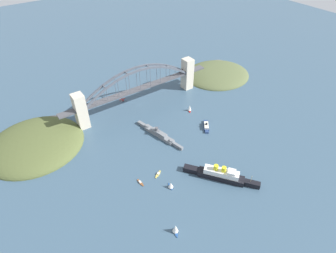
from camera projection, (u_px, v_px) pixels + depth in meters
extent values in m
plane|color=#385166|center=(140.00, 105.00, 455.26)|extent=(1400.00, 1400.00, 0.00)
cube|color=beige|center=(187.00, 74.00, 480.09)|extent=(15.30, 16.58, 54.00)
cube|color=beige|center=(81.00, 111.00, 396.29)|extent=(15.30, 16.58, 54.00)
cube|color=#47474C|center=(139.00, 89.00, 435.79)|extent=(174.33, 11.59, 2.40)
cube|color=#47474C|center=(196.00, 69.00, 486.37)|extent=(24.00, 11.59, 2.40)
cube|color=#47474C|center=(66.00, 114.00, 385.20)|extent=(24.00, 11.59, 2.40)
cube|color=#4C515B|center=(180.00, 69.00, 471.44)|extent=(19.98, 1.80, 14.86)
cube|color=#4C515B|center=(171.00, 66.00, 456.54)|extent=(19.68, 1.80, 12.33)
cube|color=#4C515B|center=(161.00, 65.00, 443.35)|extent=(19.32, 1.80, 9.78)
cube|color=#4C515B|center=(151.00, 65.00, 431.88)|extent=(18.90, 1.80, 7.19)
cube|color=#4C515B|center=(141.00, 66.00, 422.13)|extent=(18.44, 1.80, 4.55)
cube|color=#4C515B|center=(130.00, 70.00, 414.08)|extent=(18.44, 1.80, 4.55)
cube|color=#4C515B|center=(119.00, 75.00, 407.76)|extent=(18.90, 1.80, 7.19)
cube|color=#4C515B|center=(108.00, 82.00, 403.14)|extent=(19.32, 1.80, 9.78)
cube|color=#4C515B|center=(97.00, 90.00, 400.25)|extent=(19.68, 1.80, 12.33)
cube|color=#4C515B|center=(87.00, 101.00, 399.06)|extent=(19.98, 1.80, 14.86)
cube|color=#4C515B|center=(183.00, 72.00, 464.80)|extent=(19.98, 1.80, 14.86)
cube|color=#4C515B|center=(174.00, 69.00, 449.90)|extent=(19.68, 1.80, 12.33)
cube|color=#4C515B|center=(165.00, 67.00, 436.71)|extent=(19.32, 1.80, 9.78)
cube|color=#4C515B|center=(155.00, 67.00, 425.24)|extent=(18.90, 1.80, 7.19)
cube|color=#4C515B|center=(145.00, 69.00, 415.49)|extent=(18.44, 1.80, 4.55)
cube|color=#4C515B|center=(134.00, 72.00, 407.44)|extent=(18.44, 1.80, 4.55)
cube|color=#4C515B|center=(123.00, 78.00, 401.12)|extent=(18.90, 1.80, 7.19)
cube|color=#4C515B|center=(112.00, 85.00, 396.50)|extent=(19.32, 1.80, 9.78)
cube|color=#4C515B|center=(101.00, 94.00, 393.61)|extent=(19.68, 1.80, 12.33)
cube|color=#4C515B|center=(90.00, 104.00, 392.42)|extent=(19.98, 1.80, 14.86)
cube|color=#4C515B|center=(186.00, 72.00, 475.99)|extent=(1.40, 10.43, 1.40)
cube|color=#4C515B|center=(168.00, 66.00, 446.20)|extent=(1.40, 10.43, 1.40)
cube|color=#4C515B|center=(148.00, 66.00, 423.26)|extent=(1.40, 10.43, 1.40)
cube|color=#4C515B|center=(127.00, 73.00, 407.17)|extent=(1.40, 10.43, 1.40)
cube|color=#4C515B|center=(104.00, 87.00, 397.95)|extent=(1.40, 10.43, 1.40)
cube|color=#4C515B|center=(83.00, 108.00, 395.58)|extent=(1.40, 10.43, 1.40)
cylinder|color=#4C515B|center=(175.00, 71.00, 467.04)|extent=(0.56, 0.56, 11.00)
cylinder|color=#4C515B|center=(179.00, 73.00, 460.40)|extent=(0.56, 0.56, 11.00)
cylinder|color=#4C515B|center=(166.00, 71.00, 455.99)|extent=(0.56, 0.56, 20.49)
cylinder|color=#4C515B|center=(170.00, 74.00, 449.35)|extent=(0.56, 0.56, 20.49)
cylinder|color=#4C515B|center=(157.00, 72.00, 445.81)|extent=(0.56, 0.56, 27.27)
cylinder|color=#4C515B|center=(160.00, 75.00, 439.17)|extent=(0.56, 0.56, 27.27)
cylinder|color=#4C515B|center=(147.00, 74.00, 436.48)|extent=(0.56, 0.56, 31.34)
cylinder|color=#4C515B|center=(150.00, 77.00, 429.84)|extent=(0.56, 0.56, 31.34)
cylinder|color=#4C515B|center=(136.00, 77.00, 428.01)|extent=(0.56, 0.56, 32.69)
cylinder|color=#4C515B|center=(140.00, 80.00, 421.37)|extent=(0.56, 0.56, 32.69)
cylinder|color=#4C515B|center=(126.00, 81.00, 420.40)|extent=(0.56, 0.56, 31.34)
cylinder|color=#4C515B|center=(129.00, 84.00, 413.76)|extent=(0.56, 0.56, 31.34)
cylinder|color=#4C515B|center=(115.00, 86.00, 413.64)|extent=(0.56, 0.56, 27.27)
cylinder|color=#4C515B|center=(118.00, 89.00, 407.00)|extent=(0.56, 0.56, 27.27)
cylinder|color=#4C515B|center=(104.00, 92.00, 407.74)|extent=(0.56, 0.56, 20.49)
cylinder|color=#4C515B|center=(107.00, 95.00, 401.11)|extent=(0.56, 0.56, 20.49)
cylinder|color=#4C515B|center=(93.00, 98.00, 402.70)|extent=(0.56, 0.56, 11.00)
cylinder|color=#4C515B|center=(96.00, 102.00, 396.06)|extent=(0.56, 0.56, 11.00)
ellipsoid|color=#515B38|center=(217.00, 75.00, 532.06)|extent=(123.98, 111.69, 23.24)
ellipsoid|color=#756B5B|center=(217.00, 65.00, 563.93)|extent=(43.39, 33.51, 12.78)
ellipsoid|color=#4C562D|center=(36.00, 145.00, 381.41)|extent=(129.18, 123.25, 30.75)
ellipsoid|color=#756B5B|center=(50.00, 125.00, 415.83)|extent=(45.21, 36.97, 16.91)
cube|color=black|center=(221.00, 176.00, 334.73)|extent=(42.63, 50.90, 6.68)
cube|color=black|center=(252.00, 184.00, 325.95)|extent=(16.32, 18.56, 6.68)
cube|color=black|center=(191.00, 169.00, 343.52)|extent=(17.39, 19.37, 6.68)
cube|color=white|center=(221.00, 173.00, 330.46)|extent=(32.94, 38.91, 6.85)
cube|color=white|center=(232.00, 172.00, 324.56)|extent=(12.73, 12.70, 3.20)
cylinder|color=yellow|center=(224.00, 169.00, 325.82)|extent=(5.49, 5.49, 6.26)
cylinder|color=yellow|center=(216.00, 167.00, 328.04)|extent=(5.49, 5.49, 6.26)
cylinder|color=tan|center=(251.00, 179.00, 321.22)|extent=(0.50, 0.50, 10.00)
cube|color=slate|center=(159.00, 135.00, 395.09)|extent=(19.59, 51.66, 4.35)
cube|color=slate|center=(178.00, 146.00, 377.30)|extent=(7.50, 17.44, 4.35)
cube|color=slate|center=(143.00, 124.00, 412.89)|extent=(8.24, 17.61, 4.35)
cube|color=slate|center=(159.00, 133.00, 392.62)|extent=(12.28, 26.39, 3.45)
cylinder|color=slate|center=(172.00, 141.00, 380.79)|extent=(5.96, 5.96, 2.20)
cylinder|color=slate|center=(148.00, 126.00, 405.25)|extent=(5.96, 5.96, 2.20)
cylinder|color=slate|center=(159.00, 129.00, 388.37)|extent=(0.60, 0.60, 10.00)
cylinder|color=#4C4C51|center=(157.00, 129.00, 392.81)|extent=(4.68, 4.68, 4.40)
cube|color=navy|center=(206.00, 127.00, 410.33)|extent=(15.93, 17.89, 2.67)
cube|color=navy|center=(207.00, 132.00, 401.54)|extent=(7.39, 7.53, 2.67)
cube|color=navy|center=(206.00, 122.00, 419.13)|extent=(8.19, 8.13, 2.67)
cube|color=beige|center=(206.00, 125.00, 408.68)|extent=(14.23, 16.11, 2.56)
cylinder|color=black|center=(207.00, 124.00, 407.11)|extent=(2.84, 2.84, 2.40)
cylinder|color=#B7B7B2|center=(122.00, 101.00, 463.16)|extent=(1.07, 5.71, 0.90)
cylinder|color=#B7B7B2|center=(123.00, 100.00, 464.59)|extent=(1.07, 5.71, 0.90)
cylinder|color=black|center=(121.00, 101.00, 462.49)|extent=(0.14, 0.14, 1.22)
cylinder|color=black|center=(123.00, 100.00, 463.92)|extent=(0.14, 0.14, 1.22)
ellipsoid|color=#B21E19|center=(122.00, 100.00, 462.41)|extent=(1.49, 6.82, 1.29)
cylinder|color=black|center=(122.00, 99.00, 464.40)|extent=(1.25, 0.84, 1.23)
cube|color=#B21E19|center=(122.00, 99.00, 462.62)|extent=(9.84, 1.99, 0.20)
cube|color=#B21E19|center=(123.00, 100.00, 460.40)|extent=(3.75, 1.21, 0.12)
cube|color=black|center=(123.00, 100.00, 459.59)|extent=(0.15, 1.10, 1.50)
cube|color=#B2231E|center=(190.00, 111.00, 442.06)|extent=(5.25, 6.48, 0.79)
cube|color=#B2231E|center=(190.00, 112.00, 439.04)|extent=(2.03, 2.31, 0.79)
cube|color=#B2231E|center=(189.00, 109.00, 445.09)|extent=(2.24, 2.43, 0.79)
cylinder|color=tan|center=(190.00, 108.00, 438.19)|extent=(0.16, 0.16, 10.26)
cone|color=white|center=(190.00, 108.00, 439.84)|extent=(7.35, 7.35, 8.21)
cube|color=gold|center=(158.00, 174.00, 340.95)|extent=(8.02, 6.46, 0.98)
cube|color=gold|center=(156.00, 177.00, 337.39)|extent=(3.01, 2.71, 0.98)
cube|color=gold|center=(160.00, 171.00, 344.50)|extent=(3.18, 2.99, 0.98)
cube|color=beige|center=(158.00, 173.00, 340.97)|extent=(4.47, 4.00, 1.05)
cube|color=#234C8C|center=(176.00, 233.00, 281.91)|extent=(4.73, 7.11, 0.85)
cube|color=#234C8C|center=(177.00, 237.00, 278.64)|extent=(1.87, 2.47, 0.85)
cube|color=#234C8C|center=(175.00, 229.00, 285.19)|extent=(2.10, 2.56, 0.85)
cylinder|color=tan|center=(176.00, 230.00, 277.62)|extent=(0.16, 0.16, 11.43)
cone|color=white|center=(175.00, 228.00, 279.42)|extent=(7.69, 7.69, 9.14)
cube|color=brown|center=(140.00, 183.00, 331.12)|extent=(3.41, 7.52, 0.81)
cube|color=brown|center=(143.00, 185.00, 328.13)|extent=(1.78, 2.54, 0.81)
cube|color=brown|center=(138.00, 180.00, 334.10)|extent=(2.10, 2.56, 0.81)
cube|color=beige|center=(140.00, 182.00, 331.12)|extent=(2.59, 3.81, 0.93)
cube|color=#234C8C|center=(170.00, 187.00, 326.79)|extent=(3.98, 6.70, 0.76)
cube|color=#234C8C|center=(169.00, 184.00, 329.77)|extent=(1.64, 2.30, 0.76)
cube|color=#234C8C|center=(172.00, 189.00, 323.80)|extent=(1.88, 2.35, 0.76)
cylinder|color=tan|center=(170.00, 184.00, 324.26)|extent=(0.16, 0.16, 8.42)
cone|color=white|center=(171.00, 185.00, 323.22)|extent=(6.80, 6.80, 6.74)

